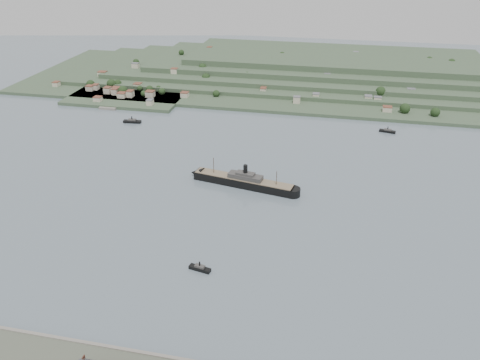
# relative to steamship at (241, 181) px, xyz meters

# --- Properties ---
(ground) EXTENTS (1400.00, 1400.00, 0.00)m
(ground) POSITION_rel_steamship_xyz_m (1.44, -44.30, -4.56)
(ground) COLOR slate
(ground) RESTS_ON ground
(far_peninsula) EXTENTS (760.00, 309.00, 30.00)m
(far_peninsula) POSITION_rel_steamship_xyz_m (29.34, 348.80, 7.32)
(far_peninsula) COLOR #30432D
(far_peninsula) RESTS_ON ground
(steamship) EXTENTS (102.41, 29.58, 24.72)m
(steamship) POSITION_rel_steamship_xyz_m (0.00, 0.00, 0.00)
(steamship) COLOR black
(steamship) RESTS_ON ground
(tugboat) EXTENTS (15.44, 6.83, 6.73)m
(tugboat) POSITION_rel_steamship_xyz_m (-2.49, -119.47, -2.92)
(tugboat) COLOR black
(tugboat) RESTS_ON ground
(ferry_west) EXTENTS (21.01, 7.73, 7.70)m
(ferry_west) POSITION_rel_steamship_xyz_m (-154.98, 122.74, -2.71)
(ferry_west) COLOR black
(ferry_west) RESTS_ON ground
(ferry_east) EXTENTS (18.25, 8.55, 6.60)m
(ferry_east) POSITION_rel_steamship_xyz_m (134.44, 153.59, -2.97)
(ferry_east) COLOR black
(ferry_east) RESTS_ON ground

